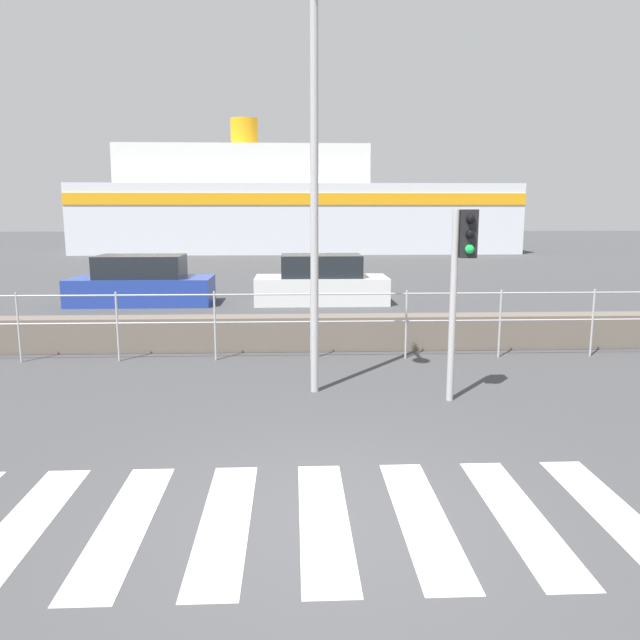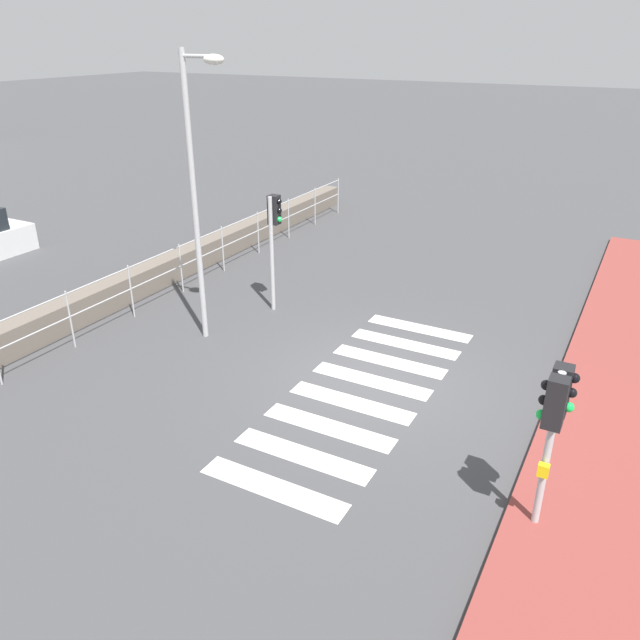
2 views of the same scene
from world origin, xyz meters
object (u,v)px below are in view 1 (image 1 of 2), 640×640
Objects in this scene: streetlamp at (315,146)px; ferry_boat at (287,208)px; traffic_light_far at (462,262)px; parked_car_white at (321,283)px; parked_car_blue at (141,283)px.

streetlamp is 33.59m from ferry_boat.
traffic_light_far is at bearing -10.37° from streetlamp.
streetlamp is 0.21× the size of ferry_boat.
ferry_boat is 7.23× the size of parked_car_white.
traffic_light_far is 2.68m from streetlamp.
traffic_light_far is 0.47× the size of streetlamp.
parked_car_blue is (-6.95, 9.95, -1.43)m from traffic_light_far.
parked_car_blue is 5.39m from parked_car_white.
parked_car_blue is (-4.17, -24.01, -2.32)m from ferry_boat.
traffic_light_far is 34.09m from ferry_boat.
traffic_light_far is at bearing -55.08° from parked_car_blue.
streetlamp is at bearing 169.63° from traffic_light_far.
parked_car_blue is at bearing 116.90° from streetlamp.
ferry_boat reaches higher than streetlamp.
ferry_boat is 6.88× the size of parked_car_blue.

